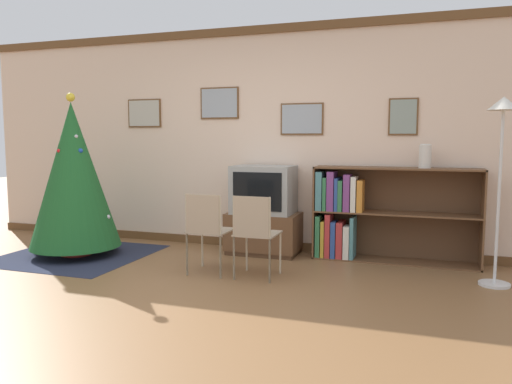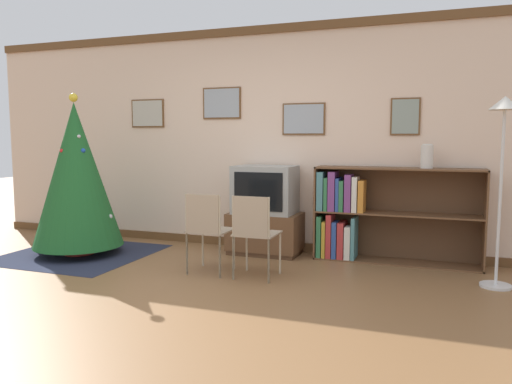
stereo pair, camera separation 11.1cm
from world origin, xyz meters
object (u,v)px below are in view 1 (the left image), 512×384
(christmas_tree, at_px, (74,175))
(standing_lamp, at_px, (502,142))
(folding_chair_left, at_px, (207,228))
(vase, at_px, (425,156))
(television, at_px, (264,190))
(bookshelf, at_px, (364,215))
(folding_chair_right, at_px, (255,231))
(tv_console, at_px, (264,233))

(christmas_tree, height_order, standing_lamp, christmas_tree)
(folding_chair_left, distance_m, vase, 2.44)
(television, height_order, bookshelf, bookshelf)
(folding_chair_right, bearing_deg, christmas_tree, 173.40)
(television, xyz_separation_m, vase, (1.78, 0.09, 0.41))
(christmas_tree, distance_m, vase, 3.94)
(christmas_tree, distance_m, television, 2.20)
(tv_console, height_order, television, television)
(television, distance_m, standing_lamp, 2.56)
(christmas_tree, bearing_deg, vase, 12.91)
(tv_console, bearing_deg, standing_lamp, -12.54)
(bookshelf, height_order, vase, vase)
(bookshelf, relative_size, vase, 6.91)
(christmas_tree, distance_m, bookshelf, 3.34)
(folding_chair_right, relative_size, bookshelf, 0.46)
(christmas_tree, xyz_separation_m, tv_console, (2.05, 0.79, -0.69))
(tv_console, bearing_deg, folding_chair_right, -76.64)
(tv_console, xyz_separation_m, standing_lamp, (2.43, -0.54, 1.09))
(vase, bearing_deg, folding_chair_left, -150.63)
(folding_chair_left, height_order, folding_chair_right, same)
(folding_chair_left, relative_size, bookshelf, 0.46)
(folding_chair_left, distance_m, bookshelf, 1.81)
(standing_lamp, bearing_deg, bookshelf, 154.09)
(bookshelf, bearing_deg, television, -175.83)
(tv_console, relative_size, folding_chair_right, 1.02)
(folding_chair_left, bearing_deg, standing_lamp, 10.86)
(folding_chair_right, bearing_deg, vase, 36.77)
(standing_lamp, bearing_deg, folding_chair_right, -166.73)
(christmas_tree, xyz_separation_m, folding_chair_left, (1.80, -0.27, -0.46))
(christmas_tree, relative_size, bookshelf, 1.05)
(christmas_tree, height_order, tv_console, christmas_tree)
(tv_console, bearing_deg, christmas_tree, -158.91)
(bookshelf, bearing_deg, vase, 0.60)
(tv_console, relative_size, standing_lamp, 0.48)
(folding_chair_right, bearing_deg, standing_lamp, 13.27)
(folding_chair_left, distance_m, folding_chair_right, 0.50)
(television, height_order, standing_lamp, standing_lamp)
(tv_console, height_order, bookshelf, bookshelf)
(folding_chair_left, xyz_separation_m, folding_chair_right, (0.50, 0.00, 0.00))
(folding_chair_left, bearing_deg, tv_console, 76.64)
(bookshelf, distance_m, standing_lamp, 1.64)
(christmas_tree, xyz_separation_m, bookshelf, (3.20, 0.87, -0.42))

